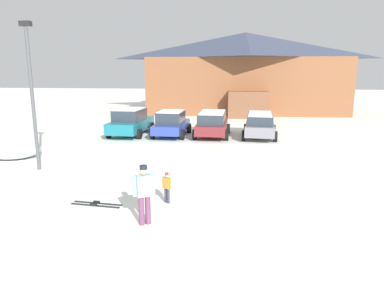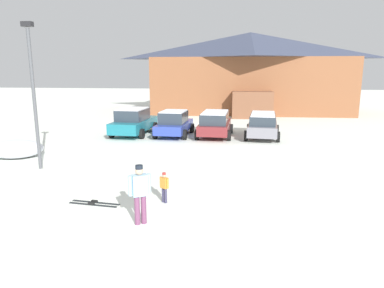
# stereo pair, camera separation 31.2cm
# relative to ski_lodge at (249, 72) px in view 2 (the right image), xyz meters

# --- Properties ---
(ground) EXTENTS (160.00, 160.00, 0.00)m
(ground) POSITION_rel_ski_lodge_xyz_m (-4.48, -30.62, -4.11)
(ground) COLOR white
(ski_lodge) EXTENTS (20.13, 12.23, 8.12)m
(ski_lodge) POSITION_rel_ski_lodge_xyz_m (0.00, 0.00, 0.00)
(ski_lodge) COLOR brown
(ski_lodge) RESTS_ON ground
(parked_teal_hatchback) EXTENTS (2.38, 4.82, 1.77)m
(parked_teal_hatchback) POSITION_rel_ski_lodge_xyz_m (-8.00, -15.31, -3.23)
(parked_teal_hatchback) COLOR teal
(parked_teal_hatchback) RESTS_ON ground
(parked_blue_hatchback) EXTENTS (2.26, 4.23, 1.66)m
(parked_blue_hatchback) POSITION_rel_ski_lodge_xyz_m (-5.25, -15.42, -3.28)
(parked_blue_hatchback) COLOR #2C41A7
(parked_blue_hatchback) RESTS_ON ground
(parked_maroon_van) EXTENTS (2.30, 4.27, 1.62)m
(parked_maroon_van) POSITION_rel_ski_lodge_xyz_m (-2.59, -15.31, -3.24)
(parked_maroon_van) COLOR maroon
(parked_maroon_van) RESTS_ON ground
(parked_grey_wagon) EXTENTS (2.37, 4.48, 1.56)m
(parked_grey_wagon) POSITION_rel_ski_lodge_xyz_m (0.44, -15.32, -3.26)
(parked_grey_wagon) COLOR gray
(parked_grey_wagon) RESTS_ON ground
(skier_child_in_orange_jacket) EXTENTS (0.32, 0.24, 0.99)m
(skier_child_in_orange_jacket) POSITION_rel_ski_lodge_xyz_m (-3.43, -27.05, -3.55)
(skier_child_in_orange_jacket) COLOR #3A3755
(skier_child_in_orange_jacket) RESTS_ON ground
(skier_adult_in_blue_parka) EXTENTS (0.55, 0.41, 1.67)m
(skier_adult_in_blue_parka) POSITION_rel_ski_lodge_xyz_m (-3.75, -28.68, -3.17)
(skier_adult_in_blue_parka) COLOR #6D3B5C
(skier_adult_in_blue_parka) RESTS_ON ground
(pair_of_skis) EXTENTS (1.66, 0.46, 0.08)m
(pair_of_skis) POSITION_rel_ski_lodge_xyz_m (-5.62, -27.47, -4.09)
(pair_of_skis) COLOR black
(pair_of_skis) RESTS_ON ground
(lamp_post) EXTENTS (0.44, 0.24, 6.06)m
(lamp_post) POSITION_rel_ski_lodge_xyz_m (-9.58, -23.87, -0.73)
(lamp_post) COLOR #515459
(lamp_post) RESTS_ON ground
(plowed_snow_pile) EXTENTS (2.71, 2.16, 0.83)m
(plowed_snow_pile) POSITION_rel_ski_lodge_xyz_m (-11.92, -22.12, -3.70)
(plowed_snow_pile) COLOR white
(plowed_snow_pile) RESTS_ON ground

